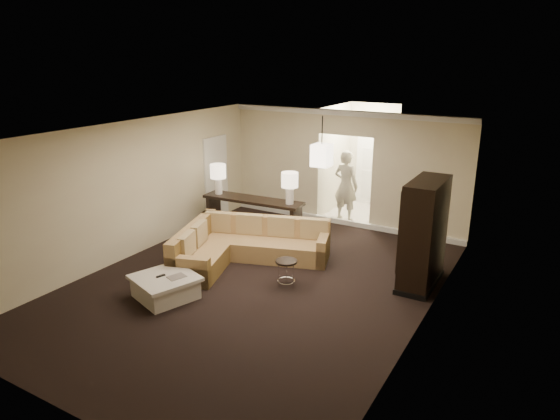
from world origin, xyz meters
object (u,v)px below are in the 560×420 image
Objects in this scene: drink_table at (286,268)px; console_table at (253,214)px; coffee_table at (166,287)px; person at (346,182)px; armoire at (423,236)px; sectional_sofa at (242,246)px.

console_table is at bearing 136.12° from drink_table.
person is (1.01, 5.50, 0.79)m from coffee_table.
coffee_table is 0.52× the size of console_table.
person is (-0.57, 4.04, 0.64)m from drink_table.
console_table is at bearing 95.61° from coffee_table.
drink_table is at bearing -148.04° from armoire.
person is (1.33, 2.21, 0.44)m from console_table.
person reaches higher than coffee_table.
person is (0.75, 3.52, 0.66)m from sectional_sofa.
console_table reaches higher than sectional_sofa.
coffee_table is 2.55× the size of drink_table.
person is at bearing 79.59° from coffee_table.
coffee_table is 4.65m from armoire.
armoire reaches higher than coffee_table.
sectional_sofa is 1.45m from console_table.
console_table is 4.89× the size of drink_table.
sectional_sofa is 5.90× the size of drink_table.
coffee_table is 3.32m from console_table.
drink_table is 4.13m from person.
console_table reaches higher than coffee_table.
sectional_sofa is 3.66m from person.
sectional_sofa is at bearing 158.53° from drink_table.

